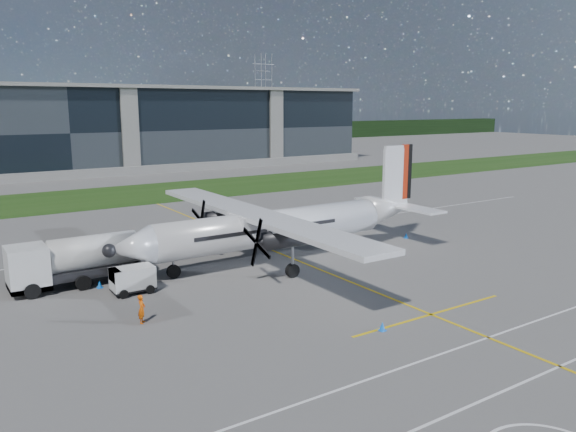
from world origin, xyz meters
TOP-DOWN VIEW (x-y plane):
  - ground at (0.00, 40.00)m, footprint 400.00×400.00m
  - grass_strip at (0.00, 48.00)m, footprint 400.00×18.00m
  - terminal_building at (0.00, 80.00)m, footprint 120.00×20.00m
  - tree_line at (0.00, 140.00)m, footprint 400.00×6.00m
  - pylon_east at (85.00, 150.00)m, footprint 9.00×4.60m
  - yellow_taxiway_centerline at (3.00, 10.00)m, footprint 0.20×70.00m
  - white_lane_line at (0.00, -14.00)m, footprint 90.00×0.15m
  - turboprop_aircraft at (2.30, 8.98)m, footprint 27.76×28.79m
  - fuel_tanker_truck at (-13.74, 11.14)m, footprint 8.93×2.90m
  - baggage_tug at (-10.38, 7.49)m, footprint 2.89×1.73m
  - ground_crew_person at (-11.63, 2.10)m, footprint 0.88×0.95m
  - safety_cone_fwd at (-11.95, 9.69)m, footprint 0.36×0.36m
  - safety_cone_portwing at (-1.05, -6.20)m, footprint 0.36×0.36m
  - safety_cone_nose_stbd at (-10.94, 10.52)m, footprint 0.36×0.36m
  - safety_cone_tail at (15.70, 8.73)m, footprint 0.36×0.36m

SIDE VIEW (x-z plane):
  - ground at x=0.00m, z-range 0.00..0.00m
  - yellow_taxiway_centerline at x=3.00m, z-range 0.00..0.01m
  - white_lane_line at x=0.00m, z-range 0.00..0.01m
  - grass_strip at x=0.00m, z-range 0.00..0.04m
  - safety_cone_fwd at x=-11.95m, z-range 0.00..0.50m
  - safety_cone_portwing at x=-1.05m, z-range 0.00..0.50m
  - safety_cone_nose_stbd at x=-10.94m, z-range 0.00..0.50m
  - safety_cone_tail at x=15.70m, z-range 0.00..0.50m
  - baggage_tug at x=-10.38m, z-range 0.00..1.73m
  - ground_crew_person at x=-11.63m, z-range 0.00..1.90m
  - fuel_tanker_truck at x=-13.74m, z-range 0.00..3.35m
  - tree_line at x=0.00m, z-range 0.00..6.00m
  - turboprop_aircraft at x=2.30m, z-range 0.00..8.64m
  - terminal_building at x=0.00m, z-range 0.00..15.00m
  - pylon_east at x=85.00m, z-range 0.00..30.00m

